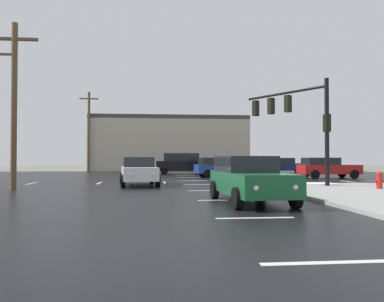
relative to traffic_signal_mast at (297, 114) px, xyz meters
The scene contains 16 objects.
ground_plane 7.39m from the traffic_signal_mast, 146.38° to the left, with size 120.00×120.00×0.00m, color slate.
road_asphalt 7.39m from the traffic_signal_mast, 146.38° to the left, with size 44.00×44.00×0.02m, color black.
snow_strip_curbside 3.84m from the traffic_signal_mast, 109.90° to the right, with size 4.00×1.60×0.06m, color white.
lane_markings 5.98m from the traffic_signal_mast, 152.49° to the left, with size 36.15×36.15×0.01m.
traffic_signal_mast is the anchor object (origin of this frame).
fire_hydrant 5.56m from the traffic_signal_mast, 55.51° to the right, with size 0.48×0.26×0.79m.
strip_building_background 29.57m from the traffic_signal_mast, 101.93° to the left, with size 19.70×8.00×6.90m.
suv_black 17.35m from the traffic_signal_mast, 108.20° to the left, with size 4.85×2.19×2.03m.
sedan_navy 17.75m from the traffic_signal_mast, 72.64° to the left, with size 4.59×2.16×1.58m.
sedan_blue 10.52m from the traffic_signal_mast, 104.50° to the left, with size 4.67×2.39×1.58m.
sedan_red 9.79m from the traffic_signal_mast, 55.07° to the left, with size 4.56×2.07×1.58m.
sedan_white 9.37m from the traffic_signal_mast, behind, with size 2.44×4.68×1.58m.
sedan_grey 15.54m from the traffic_signal_mast, 87.54° to the left, with size 4.64×2.29×1.58m.
sedan_green 9.09m from the traffic_signal_mast, 121.99° to the right, with size 2.26×4.63×1.58m.
utility_pole_mid 14.64m from the traffic_signal_mast, behind, with size 2.20×0.28×8.17m.
utility_pole_distant 29.08m from the traffic_signal_mast, 122.61° to the left, with size 2.20×0.28×9.37m.
Camera 1 is at (-2.44, -23.09, 1.51)m, focal length 34.55 mm.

